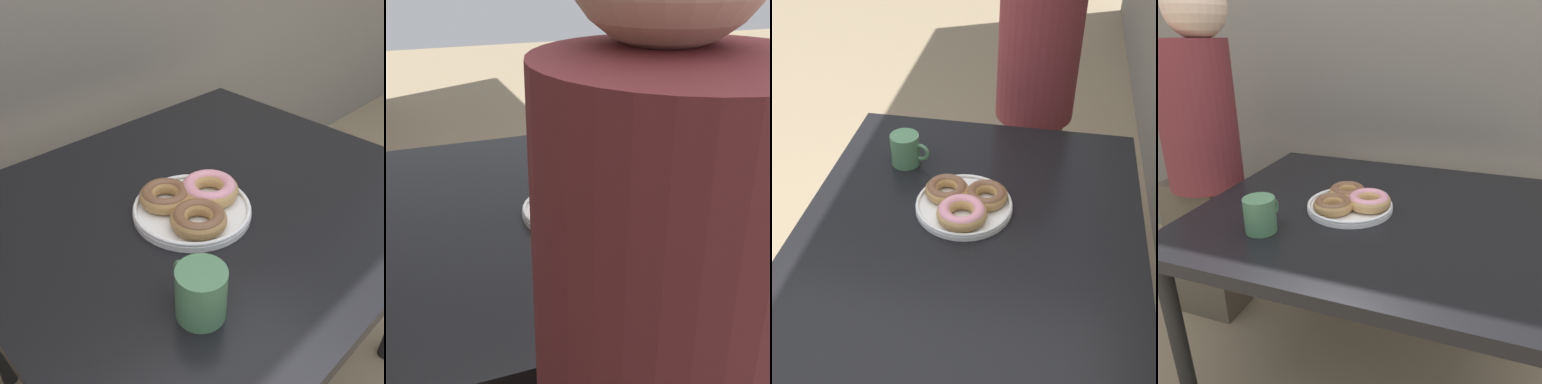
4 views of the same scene
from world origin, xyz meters
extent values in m
cube|color=slate|center=(0.00, 1.12, 1.30)|extent=(8.00, 0.05, 2.60)
cube|color=black|center=(0.00, 0.38, 0.70)|extent=(1.12, 0.95, 0.04)
cylinder|color=black|center=(-0.50, -0.04, 0.34)|extent=(0.05, 0.05, 0.68)
cylinder|color=black|center=(-0.50, 0.79, 0.34)|extent=(0.05, 0.05, 0.68)
cylinder|color=black|center=(0.50, 0.79, 0.34)|extent=(0.05, 0.05, 0.68)
cylinder|color=white|center=(-0.08, 0.35, 0.73)|extent=(0.28, 0.28, 0.01)
torus|color=white|center=(-0.08, 0.35, 0.74)|extent=(0.28, 0.28, 0.01)
torus|color=tan|center=(-0.02, 0.35, 0.76)|extent=(0.14, 0.14, 0.04)
torus|color=pink|center=(-0.02, 0.35, 0.77)|extent=(0.13, 0.13, 0.03)
torus|color=#B2844C|center=(-0.11, 0.41, 0.76)|extent=(0.13, 0.13, 0.04)
torus|color=brown|center=(-0.11, 0.41, 0.76)|extent=(0.12, 0.12, 0.03)
torus|color=#B2844C|center=(-0.12, 0.29, 0.76)|extent=(0.16, 0.16, 0.04)
torus|color=brown|center=(-0.12, 0.29, 0.76)|extent=(0.15, 0.15, 0.03)
cylinder|color=#4C7F56|center=(-0.27, 0.13, 0.78)|extent=(0.09, 0.09, 0.10)
cylinder|color=#382114|center=(-0.27, 0.13, 0.82)|extent=(0.07, 0.07, 0.00)
torus|color=#4C7F56|center=(-0.27, 0.18, 0.78)|extent=(0.02, 0.06, 0.06)
cube|color=brown|center=(-0.84, 0.51, 0.33)|extent=(0.28, 0.20, 0.67)
cylinder|color=maroon|center=(-0.77, 0.50, 0.95)|extent=(0.30, 0.30, 0.57)
sphere|color=beige|center=(-0.69, 0.48, 1.34)|extent=(0.22, 0.22, 0.22)
camera|label=1|loc=(-0.63, -0.23, 1.33)|focal=40.00mm
camera|label=2|loc=(-1.19, 0.76, 1.33)|focal=50.00mm
camera|label=3|loc=(1.08, 0.56, 1.70)|focal=50.00mm
camera|label=4|loc=(0.28, -0.69, 1.25)|focal=35.00mm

